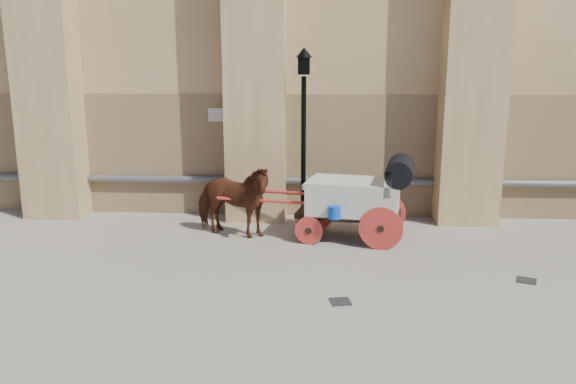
{
  "coord_description": "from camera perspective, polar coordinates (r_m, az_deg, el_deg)",
  "views": [
    {
      "loc": [
        0.58,
        -9.66,
        3.63
      ],
      "look_at": [
        -0.14,
        2.08,
        1.01
      ],
      "focal_mm": 35.0,
      "sensor_mm": 36.0,
      "label": 1
    }
  ],
  "objects": [
    {
      "name": "carriage",
      "position": [
        12.02,
        7.34,
        -0.31
      ],
      "size": [
        4.28,
        1.83,
        1.81
      ],
      "rotation": [
        0.0,
        0.0,
        -0.18
      ],
      "color": "black",
      "rests_on": "ground"
    },
    {
      "name": "drain_grate_near",
      "position": [
        9.08,
        5.34,
        -11.02
      ],
      "size": [
        0.38,
        0.38,
        0.01
      ],
      "primitive_type": "cube",
      "rotation": [
        0.0,
        0.0,
        0.21
      ],
      "color": "black",
      "rests_on": "ground"
    },
    {
      "name": "ground",
      "position": [
        10.33,
        0.08,
        -8.01
      ],
      "size": [
        90.0,
        90.0,
        0.0
      ],
      "primitive_type": "plane",
      "color": "gray",
      "rests_on": "ground"
    },
    {
      "name": "horse",
      "position": [
        12.23,
        -5.69,
        -0.86
      ],
      "size": [
        2.09,
        1.43,
        1.62
      ],
      "primitive_type": "imported",
      "rotation": [
        0.0,
        0.0,
        1.25
      ],
      "color": "#5B2D19",
      "rests_on": "ground"
    },
    {
      "name": "drain_grate_far",
      "position": [
        10.72,
        23.08,
        -8.26
      ],
      "size": [
        0.42,
        0.42,
        0.01
      ],
      "primitive_type": "cube",
      "rotation": [
        0.0,
        0.0,
        -0.4
      ],
      "color": "black",
      "rests_on": "ground"
    },
    {
      "name": "street_lamp",
      "position": [
        13.05,
        1.59,
        6.15
      ],
      "size": [
        0.38,
        0.38,
        4.07
      ],
      "color": "black",
      "rests_on": "ground"
    }
  ]
}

